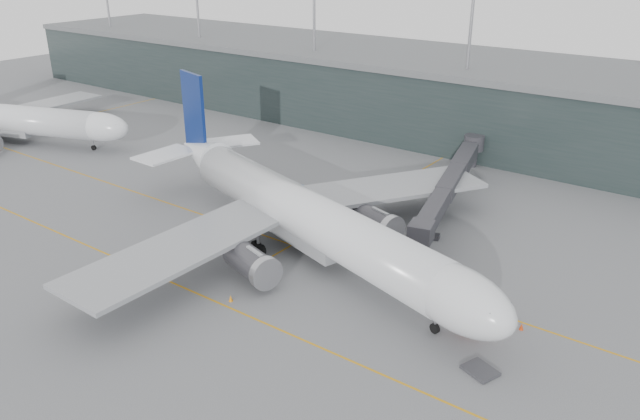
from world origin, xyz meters
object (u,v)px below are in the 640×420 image
Objects in this scene: main_aircraft at (305,215)px; gse_cart at (471,322)px; second_aircraft at (3,119)px; jet_bridge at (464,179)px.

gse_cart is (24.29, -3.88, -4.21)m from main_aircraft.
gse_cart is (101.79, -7.16, -3.65)m from second_aircraft.
jet_bridge is at bearing 92.11° from gse_cart.
jet_bridge is (9.73, 26.13, -0.91)m from main_aircraft.
jet_bridge reaches higher than gse_cart.
second_aircraft is at bearing -179.59° from jet_bridge.
jet_bridge is at bearing -4.69° from second_aircraft.
main_aircraft is at bearing -124.68° from jet_bridge.
gse_cart is at bearing -78.37° from jet_bridge.
main_aircraft is 27.89m from jet_bridge.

